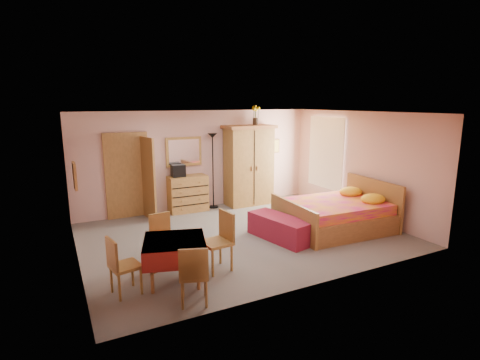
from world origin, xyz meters
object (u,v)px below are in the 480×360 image
chest_of_drawers (188,194)px  chair_south (194,274)px  floor_lamp (213,171)px  stereo (178,171)px  dining_table (175,260)px  wardrobe (249,165)px  wall_mirror (184,152)px  chair_west (125,265)px  bench (280,228)px  sunflower_vase (256,115)px  chair_east (216,242)px  chair_north (164,239)px  bed (335,206)px

chest_of_drawers → chair_south: chest_of_drawers is taller
floor_lamp → chair_south: size_ratio=2.26×
stereo → dining_table: size_ratio=0.35×
chest_of_drawers → wardrobe: 1.86m
wardrobe → chair_south: (-3.20, -4.31, -0.65)m
wardrobe → chair_south: size_ratio=2.47×
chest_of_drawers → wall_mirror: size_ratio=1.04×
floor_lamp → chair_west: bearing=-128.8°
bench → chair_west: 3.39m
wardrobe → sunflower_vase: size_ratio=4.14×
chair_west → chair_east: chair_east is taller
wall_mirror → floor_lamp: size_ratio=0.48×
chair_south → stereo: bearing=94.2°
sunflower_vase → bench: 3.71m
wall_mirror → floor_lamp: floor_lamp is taller
dining_table → wardrobe: bearing=47.6°
wardrobe → sunflower_vase: bearing=14.9°
wardrobe → sunflower_vase: (0.24, 0.07, 1.36)m
floor_lamp → chair_north: bearing=-126.9°
floor_lamp → chair_east: bearing=-112.2°
wall_mirror → bench: (1.01, -3.04, -1.31)m
bench → dining_table: 2.63m
chest_of_drawers → chair_north: chest_of_drawers is taller
sunflower_vase → chair_west: (-4.25, -3.67, -2.01)m
sunflower_vase → bed: (0.45, -2.83, -1.93)m
wall_mirror → chair_west: (-2.26, -3.91, -1.10)m
wardrobe → dining_table: wardrobe is taller
bed → stereo: bearing=136.5°
stereo → chair_north: (-1.20, -2.87, -0.66)m
chest_of_drawers → stereo: bearing=-179.0°
sunflower_vase → dining_table: sunflower_vase is taller
sunflower_vase → bench: size_ratio=0.37×
chair_south → chair_east: size_ratio=0.89×
chest_of_drawers → chair_west: size_ratio=1.11×
floor_lamp → bed: size_ratio=0.88×
stereo → floor_lamp: (0.96, 0.01, -0.09)m
chair_north → wardrobe: bearing=-146.0°
floor_lamp → bench: size_ratio=1.39×
chest_of_drawers → bench: chest_of_drawers is taller
floor_lamp → bench: floor_lamp is taller
floor_lamp → dining_table: floor_lamp is taller
sunflower_vase → chair_west: 5.97m
chest_of_drawers → floor_lamp: size_ratio=0.50×
chair_north → chest_of_drawers: bearing=-123.7°
sunflower_vase → chair_north: (-3.43, -2.85, -2.02)m
stereo → sunflower_vase: (2.23, -0.03, 1.36)m
chair_west → chest_of_drawers: bearing=137.5°
sunflower_vase → wardrobe: bearing=-164.0°
sunflower_vase → bed: 3.45m
stereo → chair_west: bearing=-118.7°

